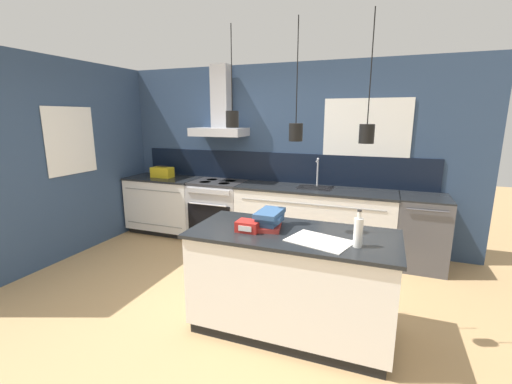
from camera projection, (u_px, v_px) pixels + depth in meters
ground_plane at (217, 302)px, 3.51m from camera, size 16.00×16.00×0.00m
wall_back at (273, 152)px, 5.06m from camera, size 5.60×2.28×2.60m
wall_left at (80, 158)px, 4.71m from camera, size 0.08×3.80×2.60m
counter_run_left at (165, 204)px, 5.58m from camera, size 1.17×0.64×0.91m
counter_run_sink at (313, 220)px, 4.74m from camera, size 2.15×0.64×1.31m
oven_range at (218, 211)px, 5.24m from camera, size 0.79×0.66×0.91m
dishwasher at (422, 232)px, 4.27m from camera, size 0.59×0.65×0.91m
kitchen_island at (291, 281)px, 2.98m from camera, size 1.74×0.81×0.91m
bottle_on_island at (358, 232)px, 2.54m from camera, size 0.07×0.07×0.29m
book_stack at (269, 219)px, 2.99m from camera, size 0.29×0.35×0.16m
red_supply_box at (248, 226)px, 2.91m from camera, size 0.19×0.16×0.09m
paper_pile at (319, 241)px, 2.68m from camera, size 0.55×0.45×0.01m
yellow_toolbox at (162, 172)px, 5.47m from camera, size 0.34×0.18×0.19m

